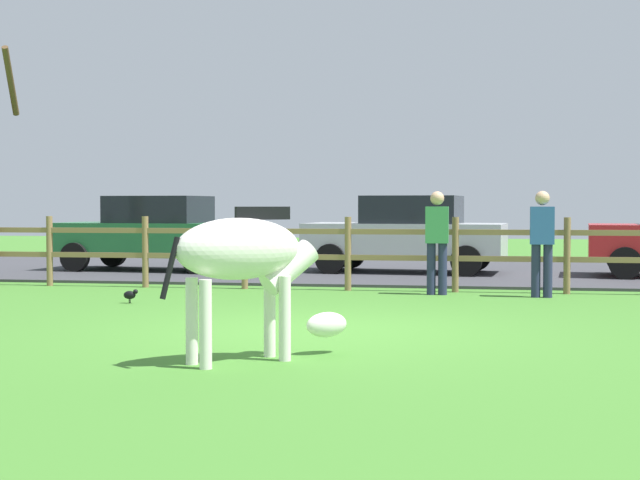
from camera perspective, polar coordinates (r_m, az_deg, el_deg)
The scene contains 9 objects.
ground_plane at distance 10.97m, azimuth -0.18°, elevation -5.37°, with size 60.00×60.00×0.00m, color #3D7528.
parking_asphalt at distance 20.14m, azimuth 4.53°, elevation -1.88°, with size 28.00×7.40×0.05m, color #38383D.
paddock_fence at distance 15.89m, azimuth 1.68°, elevation -0.52°, with size 21.35×0.11×1.23m.
zebra at distance 8.68m, azimuth -4.37°, elevation -1.21°, with size 1.54×1.46×1.41m.
crow_on_grass at distance 14.13m, azimuth -11.24°, elevation -3.21°, with size 0.21×0.10×0.20m.
parked_car_silver at distance 19.55m, azimuth 5.20°, elevation 0.39°, with size 4.15×2.19×1.56m.
parked_car_green at distance 20.41m, azimuth -9.85°, elevation 0.45°, with size 4.13×2.15×1.56m.
visitor_left_of_tree at distance 15.07m, azimuth 13.10°, elevation 0.08°, with size 0.36×0.22×1.64m.
visitor_right_of_tree at distance 15.23m, azimuth 6.99°, elevation 0.14°, with size 0.36×0.22×1.64m.
Camera 1 is at (1.93, -10.70, 1.43)m, focal length 53.68 mm.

